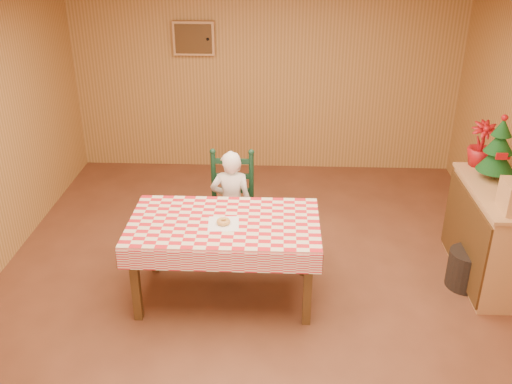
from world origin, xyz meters
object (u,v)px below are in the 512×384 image
ladder_chair (232,207)px  seated_child (231,204)px  christmas_tree (498,150)px  dining_table (224,229)px  storage_bin (467,269)px  shelf_unit (492,234)px

ladder_chair → seated_child: size_ratio=0.96×
ladder_chair → christmas_tree: size_ratio=1.74×
ladder_chair → dining_table: bearing=-90.0°
christmas_tree → dining_table: bearing=-165.2°
ladder_chair → storage_bin: ladder_chair is taller
seated_child → storage_bin: seated_child is taller
ladder_chair → storage_bin: 2.32m
dining_table → shelf_unit: shelf_unit is taller
shelf_unit → christmas_tree: christmas_tree is taller
dining_table → christmas_tree: christmas_tree is taller
dining_table → storage_bin: size_ratio=4.56×
christmas_tree → storage_bin: christmas_tree is taller
christmas_tree → storage_bin: (-0.23, -0.41, -1.03)m
christmas_tree → storage_bin: bearing=-119.6°
shelf_unit → storage_bin: size_ratio=3.41×
storage_bin → ladder_chair: bearing=166.3°
dining_table → storage_bin: 2.30m
ladder_chair → christmas_tree: christmas_tree is taller
dining_table → ladder_chair: (-0.00, 0.79, -0.18)m
dining_table → shelf_unit: 2.50m
seated_child → dining_table: bearing=90.0°
dining_table → shelf_unit: size_ratio=1.34×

